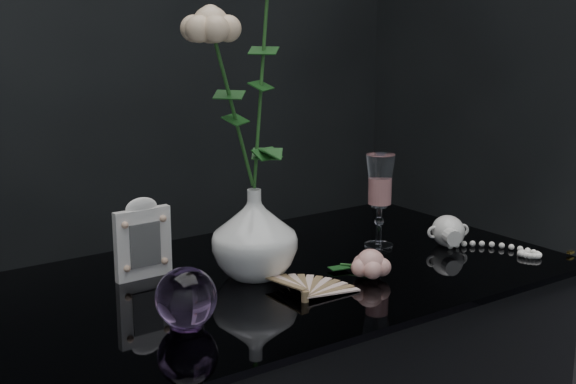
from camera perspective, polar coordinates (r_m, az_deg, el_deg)
vase at (r=1.37m, az=-2.39°, el=-2.97°), size 0.16×0.16×0.15m
wine_glass at (r=1.54m, az=6.53°, el=-0.66°), size 0.07×0.07×0.18m
picture_frame at (r=1.38m, az=-10.30°, el=-3.23°), size 0.11×0.08×0.14m
paperweight at (r=1.17m, az=-7.25°, el=-7.47°), size 0.09×0.09×0.09m
paper_fan at (r=1.27m, az=1.23°, el=-7.36°), size 0.24×0.22×0.02m
loose_rose at (r=1.38m, az=5.89°, el=-5.10°), size 0.17×0.18×0.05m
pearl_jar at (r=1.59m, az=11.33°, el=-2.64°), size 0.28×0.28×0.06m
roses at (r=1.31m, az=-2.81°, el=8.91°), size 0.22×0.13×0.47m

